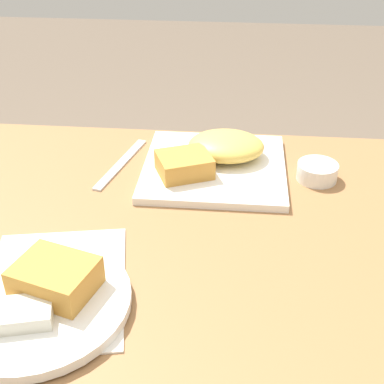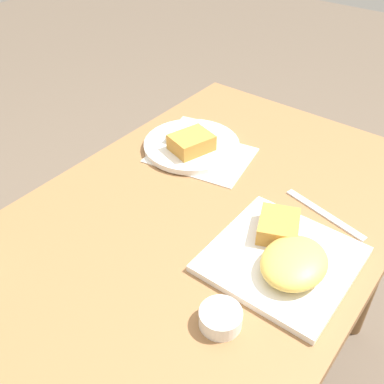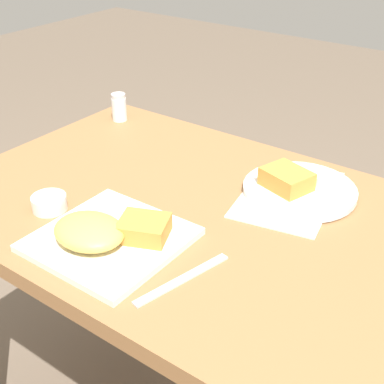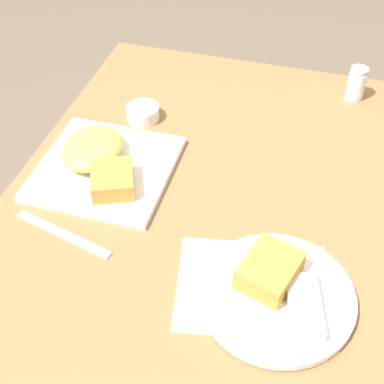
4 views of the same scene
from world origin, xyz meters
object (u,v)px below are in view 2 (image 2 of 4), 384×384
at_px(plate_square_near, 286,256).
at_px(sauce_ramekin, 221,318).
at_px(plate_oval_far, 191,143).
at_px(butter_knife, 325,214).

relative_size(plate_square_near, sauce_ramekin, 3.57).
xyz_separation_m(plate_oval_far, sauce_ramekin, (-0.38, -0.36, -0.00)).
bearing_deg(sauce_ramekin, plate_oval_far, 43.04).
height_order(plate_oval_far, butter_knife, plate_oval_far).
relative_size(plate_square_near, butter_knife, 1.29).
relative_size(sauce_ramekin, butter_knife, 0.36).
xyz_separation_m(sauce_ramekin, butter_knife, (0.36, -0.02, -0.01)).
height_order(plate_square_near, sauce_ramekin, plate_square_near).
bearing_deg(plate_oval_far, butter_knife, -93.99).
bearing_deg(plate_oval_far, plate_square_near, -118.05).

